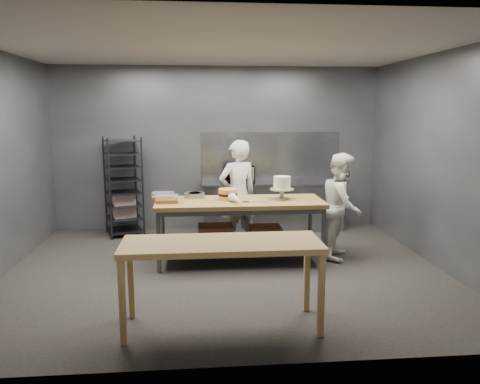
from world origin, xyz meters
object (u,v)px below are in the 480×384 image
object	(u,v)px
chef_behind	(238,195)
frosted_cake_stand	(282,185)
microwave	(239,174)
work_table	(239,224)
chef_right	(342,206)
layer_cake	(228,194)
near_counter	(222,250)
speed_rack	(124,187)

from	to	relation	value
chef_behind	frosted_cake_stand	distance (m)	0.94
microwave	frosted_cake_stand	world-z (taller)	frosted_cake_stand
work_table	chef_right	xyz separation A→B (m)	(1.57, 0.11, 0.22)
frosted_cake_stand	microwave	bearing A→B (deg)	104.38
chef_right	frosted_cake_stand	world-z (taller)	chef_right
microwave	layer_cake	world-z (taller)	microwave
chef_right	layer_cake	world-z (taller)	chef_right
work_table	chef_behind	world-z (taller)	chef_behind
near_counter	chef_behind	bearing A→B (deg)	81.74
near_counter	chef_right	xyz separation A→B (m)	(1.92, 2.18, -0.02)
speed_rack	frosted_cake_stand	bearing A→B (deg)	-34.22
frosted_cake_stand	chef_behind	bearing A→B (deg)	130.43
microwave	layer_cake	size ratio (longest dim) A/B	1.99
near_counter	chef_right	bearing A→B (deg)	48.61
work_table	microwave	bearing A→B (deg)	84.59
work_table	microwave	world-z (taller)	microwave
chef_behind	frosted_cake_stand	xyz separation A→B (m)	(0.58, -0.69, 0.26)
near_counter	frosted_cake_stand	world-z (taller)	frosted_cake_stand
speed_rack	layer_cake	xyz separation A→B (m)	(1.74, -1.69, 0.14)
chef_right	microwave	size ratio (longest dim) A/B	2.92
near_counter	microwave	distance (m)	3.93
work_table	frosted_cake_stand	size ratio (longest dim) A/B	7.06
chef_behind	speed_rack	bearing A→B (deg)	-49.22
speed_rack	chef_right	distance (m)	3.83
frosted_cake_stand	chef_right	bearing A→B (deg)	5.28
near_counter	microwave	xyz separation A→B (m)	(0.53, 3.89, 0.24)
chef_behind	microwave	bearing A→B (deg)	-117.49
work_table	speed_rack	bearing A→B (deg)	137.46
chef_behind	layer_cake	xyz separation A→B (m)	(-0.20, -0.65, 0.13)
layer_cake	speed_rack	bearing A→B (deg)	135.96
chef_behind	layer_cake	distance (m)	0.69
work_table	chef_right	size ratio (longest dim) A/B	1.52
speed_rack	chef_behind	xyz separation A→B (m)	(1.94, -1.03, 0.02)
near_counter	speed_rack	world-z (taller)	speed_rack
chef_right	microwave	bearing A→B (deg)	63.81
layer_cake	microwave	bearing A→B (deg)	79.65
layer_cake	chef_right	bearing A→B (deg)	1.79
work_table	chef_behind	xyz separation A→B (m)	(0.05, 0.70, 0.30)
work_table	layer_cake	world-z (taller)	layer_cake
microwave	layer_cake	distance (m)	1.80
near_counter	speed_rack	xyz separation A→B (m)	(-1.54, 3.81, 0.04)
chef_behind	frosted_cake_stand	world-z (taller)	chef_behind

